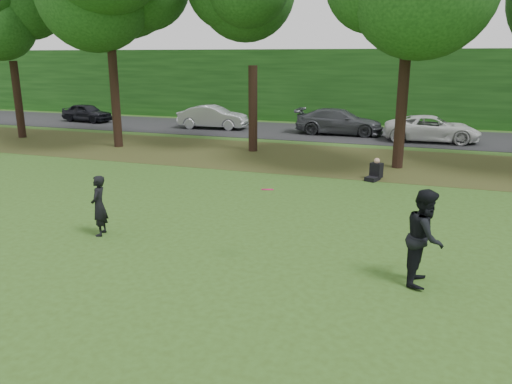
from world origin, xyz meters
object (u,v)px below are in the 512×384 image
at_px(player_right, 425,237).
at_px(seated_person, 375,172).
at_px(player_left, 99,206).
at_px(frisbee, 267,190).

distance_m(player_right, seated_person, 9.00).
bearing_deg(player_left, player_right, 71.28).
distance_m(player_left, player_right, 8.04).
xyz_separation_m(frisbee, seated_person, (1.47, 8.89, -1.43)).
relative_size(player_left, player_right, 0.80).
height_order(player_left, player_right, player_right).
relative_size(player_left, frisbee, 4.47).
bearing_deg(player_right, player_left, 92.48).
distance_m(player_left, seated_person, 10.52).
relative_size(frisbee, seated_person, 0.43).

